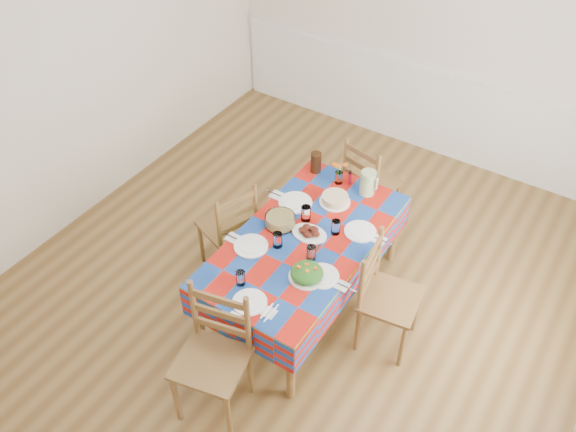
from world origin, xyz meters
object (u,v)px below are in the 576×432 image
(meat_platter, at_px, (309,232))
(green_pitcher, at_px, (368,183))
(chair_near, at_px, (214,357))
(dining_table, at_px, (304,246))
(chair_left, at_px, (230,228))
(chair_right, at_px, (385,297))
(chair_far, at_px, (369,183))
(tea_pitcher, at_px, (316,162))

(meat_platter, height_order, green_pitcher, green_pitcher)
(chair_near, bearing_deg, green_pitcher, 72.82)
(dining_table, distance_m, chair_left, 0.72)
(chair_near, height_order, chair_right, chair_near)
(chair_near, bearing_deg, chair_far, 77.65)
(chair_left, height_order, chair_right, chair_right)
(chair_left, xyz_separation_m, chair_right, (1.41, 0.01, 0.02))
(chair_far, distance_m, chair_left, 1.33)
(tea_pitcher, relative_size, chair_near, 0.18)
(tea_pitcher, distance_m, chair_right, 1.34)
(meat_platter, bearing_deg, chair_right, -5.39)
(green_pitcher, height_order, chair_left, chair_left)
(tea_pitcher, bearing_deg, chair_far, 45.86)
(meat_platter, height_order, chair_far, chair_far)
(meat_platter, relative_size, green_pitcher, 1.32)
(chair_near, xyz_separation_m, chair_right, (0.71, 1.10, -0.03))
(tea_pitcher, bearing_deg, meat_platter, -62.47)
(tea_pitcher, xyz_separation_m, chair_right, (1.06, -0.76, -0.31))
(chair_far, bearing_deg, meat_platter, 104.56)
(chair_left, bearing_deg, meat_platter, 115.91)
(meat_platter, distance_m, tea_pitcher, 0.79)
(green_pitcher, distance_m, chair_right, 0.98)
(dining_table, bearing_deg, chair_far, 90.53)
(chair_near, relative_size, chair_right, 1.06)
(chair_near, distance_m, chair_far, 2.22)
(chair_near, bearing_deg, meat_platter, 76.80)
(dining_table, xyz_separation_m, chair_far, (-0.01, 1.11, -0.15))
(tea_pitcher, height_order, chair_near, chair_near)
(tea_pitcher, bearing_deg, chair_left, -114.41)
(dining_table, relative_size, chair_left, 1.93)
(dining_table, height_order, chair_right, chair_right)
(chair_left, distance_m, chair_right, 1.41)
(dining_table, relative_size, chair_far, 1.88)
(green_pitcher, height_order, chair_right, chair_right)
(green_pitcher, bearing_deg, tea_pitcher, 177.31)
(green_pitcher, distance_m, tea_pitcher, 0.50)
(dining_table, height_order, chair_near, chair_near)
(tea_pitcher, relative_size, chair_right, 0.19)
(green_pitcher, bearing_deg, meat_platter, -101.59)
(green_pitcher, height_order, chair_near, chair_near)
(meat_platter, bearing_deg, dining_table, -96.99)
(chair_near, bearing_deg, tea_pitcher, 88.15)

